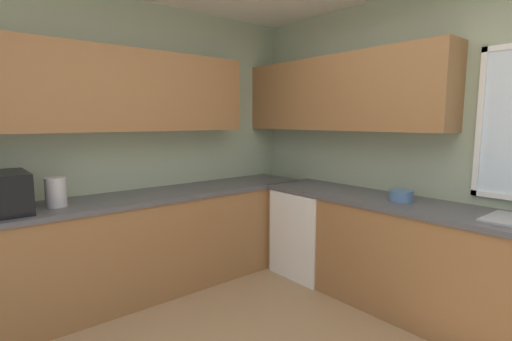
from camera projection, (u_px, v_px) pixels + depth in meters
The scene contains 6 objects.
room_shell at pixel (260, 78), 2.85m from camera, with size 4.21×3.80×2.69m.
counter_run_left at pixel (143, 244), 3.35m from camera, with size 0.65×3.41×0.89m.
counter_run_back at pixel (442, 266), 2.84m from camera, with size 3.30×0.65×0.89m.
dishwasher at pixel (311, 232), 3.80m from camera, with size 0.60×0.60×0.85m, color white.
kettle at pixel (56, 192), 2.84m from camera, with size 0.15×0.15×0.22m, color #B7B7BC.
bowl at pixel (401, 196), 3.04m from camera, with size 0.19×0.19×0.09m, color #4C7099.
Camera 1 is at (1.40, -1.29, 1.54)m, focal length 26.32 mm.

